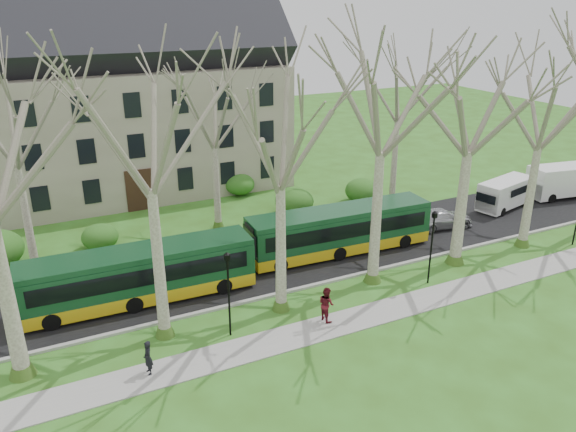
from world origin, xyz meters
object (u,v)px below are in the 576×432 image
object	(u,v)px
bus_lead	(140,275)
van_b	(565,181)
bus_follow	(340,230)
pedestrian_a	(148,358)
van_a	(505,194)
sedan	(442,218)
pedestrian_b	(326,304)

from	to	relation	value
bus_lead	van_b	world-z (taller)	bus_lead
bus_follow	van_b	distance (m)	21.75
bus_lead	van_b	bearing A→B (deg)	4.68
pedestrian_a	bus_lead	bearing A→B (deg)	166.07
bus_lead	van_b	xyz separation A→B (m)	(34.35, 1.64, -0.20)
van_b	pedestrian_a	xyz separation A→B (m)	(-35.50, -8.10, -0.52)
bus_lead	bus_follow	world-z (taller)	bus_lead
van_b	bus_follow	bearing A→B (deg)	-167.43
bus_lead	van_a	distance (m)	28.16
sedan	pedestrian_b	xyz separation A→B (m)	(-13.34, -7.01, 0.25)
sedan	pedestrian_a	bearing A→B (deg)	116.23
van_a	pedestrian_b	xyz separation A→B (m)	(-20.25, -7.92, -0.21)
van_a	pedestrian_b	world-z (taller)	van_a
pedestrian_a	pedestrian_b	distance (m)	9.01
bus_follow	van_a	bearing A→B (deg)	7.29
sedan	pedestrian_b	distance (m)	15.07
van_a	pedestrian_b	distance (m)	21.74
bus_lead	sedan	xyz separation A→B (m)	(21.20, 0.92, -0.85)
sedan	van_a	size ratio (longest dim) A/B	0.88
bus_lead	van_a	xyz separation A→B (m)	(28.10, 1.83, -0.39)
bus_lead	pedestrian_a	distance (m)	6.60
bus_lead	pedestrian_b	xyz separation A→B (m)	(7.86, -6.09, -0.60)
van_a	pedestrian_a	xyz separation A→B (m)	(-29.25, -8.29, -0.33)
sedan	pedestrian_a	size ratio (longest dim) A/B	2.88
bus_lead	pedestrian_a	xyz separation A→B (m)	(-1.15, -6.46, -0.72)
van_a	van_b	xyz separation A→B (m)	(6.25, -0.19, 0.18)
sedan	van_b	size ratio (longest dim) A/B	0.76
pedestrian_a	pedestrian_b	bearing A→B (deg)	88.55
bus_follow	pedestrian_a	bearing A→B (deg)	-150.13
bus_follow	bus_lead	bearing A→B (deg)	-174.55
van_a	bus_follow	bearing A→B (deg)	170.84
sedan	van_b	xyz separation A→B (m)	(13.16, 0.71, 0.65)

